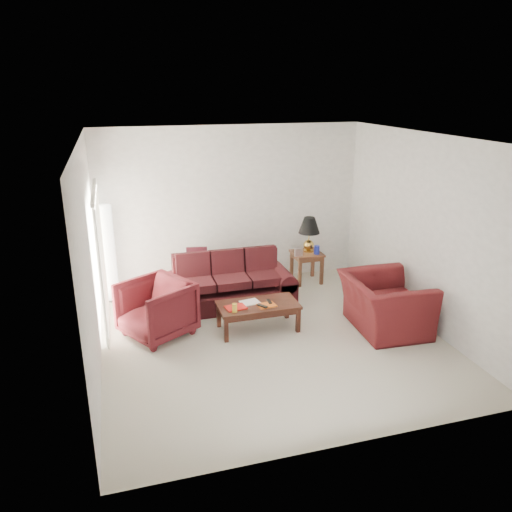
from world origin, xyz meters
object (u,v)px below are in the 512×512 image
(floor_lamp, at_px, (108,253))
(armchair_right, at_px, (385,304))
(sofa, at_px, (230,281))
(end_table, at_px, (306,267))
(armchair_left, at_px, (156,309))
(coffee_table, at_px, (258,317))

(floor_lamp, height_order, armchair_right, floor_lamp)
(sofa, bearing_deg, armchair_right, -31.12)
(end_table, bearing_deg, sofa, -157.84)
(end_table, bearing_deg, armchair_left, -154.47)
(armchair_right, bearing_deg, end_table, 13.60)
(floor_lamp, relative_size, armchair_right, 1.35)
(sofa, height_order, end_table, sofa)
(sofa, height_order, coffee_table, sofa)
(sofa, relative_size, floor_lamp, 1.25)
(armchair_left, bearing_deg, armchair_right, 46.69)
(armchair_right, bearing_deg, coffee_table, 77.35)
(end_table, relative_size, armchair_left, 0.62)
(end_table, distance_m, floor_lamp, 3.73)
(end_table, relative_size, armchair_right, 0.46)
(armchair_left, bearing_deg, sofa, 88.95)
(floor_lamp, bearing_deg, coffee_table, -40.20)
(sofa, height_order, armchair_left, sofa)
(floor_lamp, distance_m, coffee_table, 2.95)
(floor_lamp, relative_size, armchair_left, 1.82)
(armchair_right, xyz_separation_m, coffee_table, (-1.91, 0.53, -0.21))
(sofa, distance_m, armchair_left, 1.54)
(end_table, bearing_deg, floor_lamp, 177.54)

